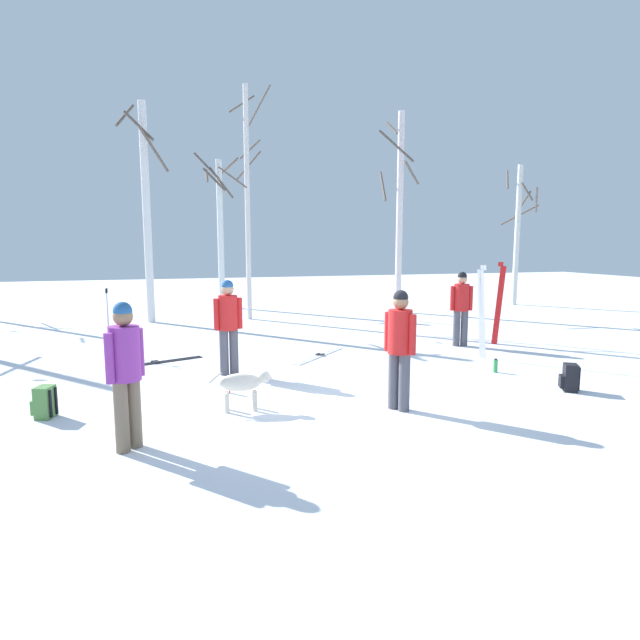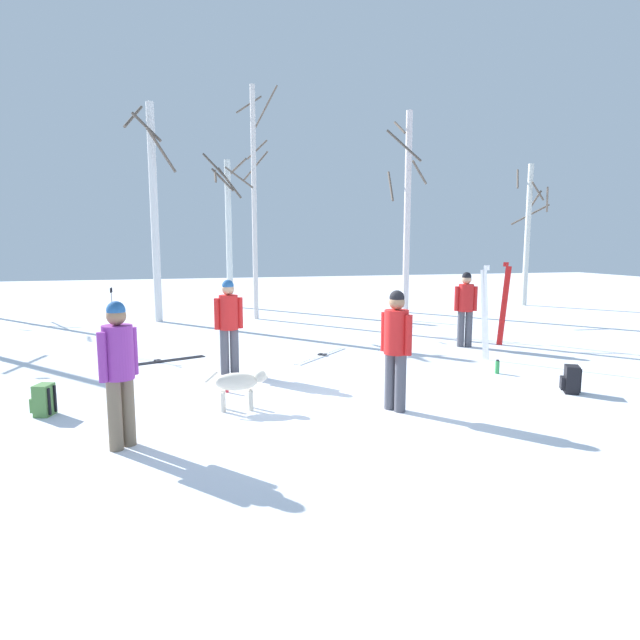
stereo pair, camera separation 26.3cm
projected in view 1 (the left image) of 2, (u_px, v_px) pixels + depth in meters
The scene contains 20 objects.
ground_plane at pixel (338, 405), 7.85m from camera, with size 60.00×60.00×0.00m, color white.
person_0 at pixel (125, 366), 6.03m from camera, with size 0.40×0.39×1.72m.
person_1 at pixel (461, 304), 12.26m from camera, with size 0.50×0.34×1.72m.
person_2 at pixel (400, 342), 7.51m from camera, with size 0.34×0.46×1.72m.
person_3 at pixel (228, 321), 9.56m from camera, with size 0.52×0.34×1.72m.
dog at pixel (244, 384), 7.56m from camera, with size 0.90×0.28×0.57m.
ski_pair_planted_0 at pixel (482, 313), 10.91m from camera, with size 0.15×0.23×1.92m.
ski_pair_planted_1 at pixel (499, 304), 12.47m from camera, with size 0.20×0.19×1.93m.
ski_pair_lying_0 at pixel (158, 362), 10.63m from camera, with size 1.78×0.81×0.05m.
ski_pair_lying_1 at pixel (319, 356), 11.26m from camera, with size 1.48×1.50×0.05m.
ski_poles_0 at pixel (108, 320), 11.29m from camera, with size 0.07×0.24×1.42m.
backpack_0 at pixel (570, 378), 8.58m from camera, with size 0.34×0.33×0.44m.
backpack_1 at pixel (45, 403), 7.25m from camera, with size 0.33×0.31×0.44m.
water_bottle_0 at pixel (228, 386), 8.47m from camera, with size 0.06×0.06×0.26m.
water_bottle_1 at pixel (495, 366), 9.83m from camera, with size 0.08×0.08×0.26m.
birch_tree_2 at pixel (146, 209), 15.65m from camera, with size 1.44×1.43×6.43m.
birch_tree_3 at pixel (220, 227), 19.53m from camera, with size 1.61×1.60×5.57m.
birch_tree_4 at pixel (247, 199), 16.29m from camera, with size 1.61×1.61×7.04m.
birch_tree_5 at pixel (399, 210), 18.00m from camera, with size 1.49×1.59×6.67m.
birch_tree_6 at pixel (518, 231), 20.39m from camera, with size 1.65×1.90×5.29m.
Camera 1 is at (-2.43, -7.19, 2.35)m, focal length 30.00 mm.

